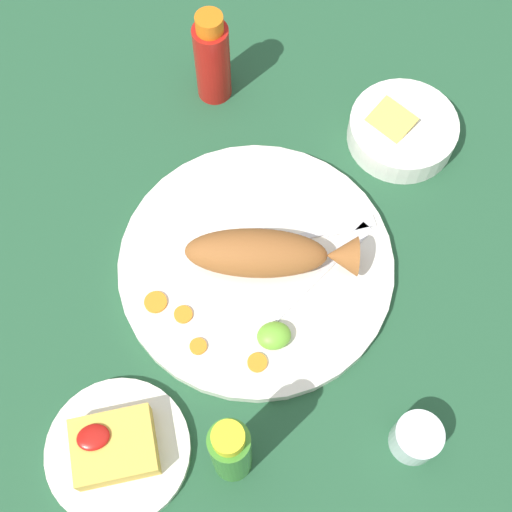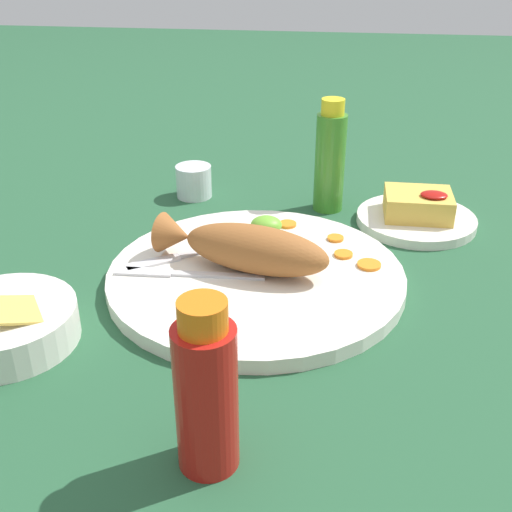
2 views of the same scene
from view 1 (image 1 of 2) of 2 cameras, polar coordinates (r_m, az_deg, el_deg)
The scene contains 16 objects.
ground_plane at distance 0.96m, azimuth 0.00°, elevation -0.93°, with size 4.00×4.00×0.00m, color #235133.
main_plate at distance 0.96m, azimuth 0.00°, elevation -0.72°, with size 0.37×0.37×0.02m, color white.
fried_fish at distance 0.92m, azimuth 0.94°, elevation 0.20°, with size 0.23×0.11×0.06m.
fork_near at distance 0.97m, azimuth 5.03°, elevation 1.84°, with size 0.19×0.02×0.00m.
fork_far at distance 0.95m, azimuth 5.89°, elevation -0.71°, with size 0.16×0.11×0.00m.
carrot_slice_near at distance 0.93m, azimuth -8.03°, elevation -3.68°, with size 0.03×0.03×0.00m, color orange.
carrot_slice_mid at distance 0.92m, azimuth -5.84°, elevation -4.67°, with size 0.02×0.02×0.00m, color orange.
carrot_slice_far at distance 0.91m, azimuth -4.65°, elevation -7.21°, with size 0.02×0.02×0.00m, color orange.
carrot_slice_extra at distance 0.90m, azimuth 0.10°, elevation -8.52°, with size 0.03×0.03×0.00m, color orange.
lime_wedge_main at distance 0.90m, azimuth 1.65°, elevation -6.35°, with size 0.04×0.04×0.02m, color #6BB233.
hot_sauce_bottle_red at distance 1.06m, azimuth -3.61°, elevation 15.44°, with size 0.05×0.05×0.16m.
hot_sauce_bottle_green at distance 0.81m, azimuth -2.03°, elevation -15.34°, with size 0.05×0.05×0.17m.
salt_cup at distance 0.90m, azimuth 12.64°, elevation -14.06°, with size 0.06×0.06×0.05m.
side_plate_fries at distance 0.90m, azimuth -10.97°, elevation -15.03°, with size 0.18×0.18×0.01m, color white.
fries_pile at distance 0.88m, azimuth -11.31°, elevation -14.73°, with size 0.10×0.08×0.04m.
guacamole_bowl at distance 1.07m, azimuth 11.63°, elevation 9.87°, with size 0.16×0.16×0.05m.
Camera 1 is at (0.08, 0.37, 0.88)m, focal length 50.00 mm.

